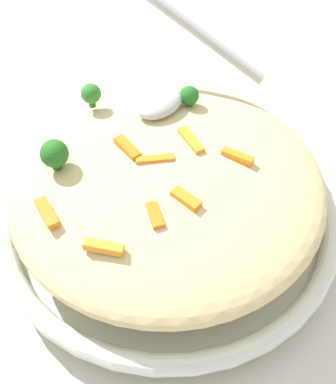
{
  "coord_description": "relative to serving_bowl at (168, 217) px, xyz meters",
  "views": [
    {
      "loc": [
        0.27,
        0.21,
        0.45
      ],
      "look_at": [
        0.0,
        0.0,
        0.06
      ],
      "focal_mm": 49.5,
      "sensor_mm": 36.0,
      "label": 1
    }
  ],
  "objects": [
    {
      "name": "carrot_piece_4",
      "position": [
        -0.04,
        0.05,
        0.08
      ],
      "size": [
        0.01,
        0.03,
        0.01
      ],
      "primitive_type": "cube",
      "rotation": [
        0.0,
        0.0,
        1.71
      ],
      "color": "orange",
      "rests_on": "pasta_mound"
    },
    {
      "name": "carrot_piece_3",
      "position": [
        0.05,
        0.03,
        0.08
      ],
      "size": [
        0.02,
        0.03,
        0.01
      ],
      "primitive_type": "cube",
      "rotation": [
        0.0,
        0.0,
        0.94
      ],
      "color": "orange",
      "rests_on": "pasta_mound"
    },
    {
      "name": "serving_spoon",
      "position": [
        -0.09,
        -0.06,
        0.1
      ],
      "size": [
        0.13,
        0.17,
        0.09
      ],
      "color": "#B7B7BC",
      "rests_on": "pasta_mound"
    },
    {
      "name": "carrot_piece_1",
      "position": [
        0.1,
        0.02,
        0.08
      ],
      "size": [
        0.02,
        0.03,
        0.01
      ],
      "primitive_type": "cube",
      "rotation": [
        0.0,
        0.0,
        5.15
      ],
      "color": "orange",
      "rests_on": "pasta_mound"
    },
    {
      "name": "carrot_piece_0",
      "position": [
        0.03,
        0.04,
        0.08
      ],
      "size": [
        0.01,
        0.03,
        0.01
      ],
      "primitive_type": "cube",
      "rotation": [
        0.0,
        0.0,
        4.63
      ],
      "color": "orange",
      "rests_on": "pasta_mound"
    },
    {
      "name": "carrot_piece_2",
      "position": [
        -0.04,
        -0.0,
        0.08
      ],
      "size": [
        0.02,
        0.04,
        0.01
      ],
      "primitive_type": "cube",
      "rotation": [
        0.0,
        0.0,
        1.13
      ],
      "color": "orange",
      "rests_on": "pasta_mound"
    },
    {
      "name": "ground_plane",
      "position": [
        0.0,
        0.0,
        -0.02
      ],
      "size": [
        2.4,
        2.4,
        0.0
      ],
      "primitive_type": "plane",
      "color": "beige"
    },
    {
      "name": "carrot_piece_6",
      "position": [
        0.11,
        -0.05,
        0.08
      ],
      "size": [
        0.02,
        0.04,
        0.01
      ],
      "primitive_type": "cube",
      "rotation": [
        0.0,
        0.0,
        4.33
      ],
      "color": "orange",
      "rests_on": "pasta_mound"
    },
    {
      "name": "pasta_mound",
      "position": [
        0.0,
        0.0,
        0.05
      ],
      "size": [
        0.3,
        0.3,
        0.07
      ],
      "primitive_type": "ellipsoid",
      "color": "#DBC689",
      "rests_on": "serving_bowl"
    },
    {
      "name": "broccoli_floret_2",
      "position": [
        0.06,
        -0.08,
        0.09
      ],
      "size": [
        0.03,
        0.03,
        0.03
      ],
      "color": "#205B1C",
      "rests_on": "pasta_mound"
    },
    {
      "name": "broccoli_floret_0",
      "position": [
        -0.08,
        -0.04,
        0.09
      ],
      "size": [
        0.02,
        0.02,
        0.02
      ],
      "color": "#205B1C",
      "rests_on": "pasta_mound"
    },
    {
      "name": "carrot_piece_5",
      "position": [
        0.01,
        -0.04,
        0.08
      ],
      "size": [
        0.02,
        0.03,
        0.01
      ],
      "primitive_type": "cube",
      "rotation": [
        0.0,
        0.0,
        1.3
      ],
      "color": "orange",
      "rests_on": "pasta_mound"
    },
    {
      "name": "serving_bowl",
      "position": [
        0.0,
        0.0,
        0.0
      ],
      "size": [
        0.34,
        0.34,
        0.04
      ],
      "color": "silver",
      "rests_on": "ground_plane"
    },
    {
      "name": "carrot_piece_7",
      "position": [
        0.01,
        -0.01,
        0.08
      ],
      "size": [
        0.03,
        0.03,
        0.01
      ],
      "primitive_type": "cube",
      "rotation": [
        0.0,
        0.0,
        2.35
      ],
      "color": "orange",
      "rests_on": "pasta_mound"
    },
    {
      "name": "broccoli_floret_1",
      "position": [
        -0.02,
        -0.12,
        0.09
      ],
      "size": [
        0.02,
        0.02,
        0.03
      ],
      "color": "#296820",
      "rests_on": "pasta_mound"
    }
  ]
}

